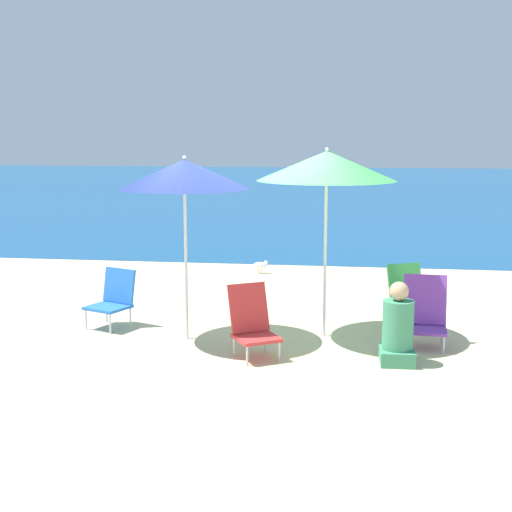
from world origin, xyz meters
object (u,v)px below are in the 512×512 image
Objects in this scene: beach_umbrella_navy at (184,174)px; beach_chair_blue at (113,297)px; beach_chair_red at (252,322)px; beach_chair_purple at (425,313)px; water_bottle at (413,297)px; person_seated_near at (398,330)px; beach_chair_green at (409,296)px; seagull at (261,265)px; beach_umbrella_green at (327,166)px.

beach_chair_blue is at bearing 158.62° from beach_umbrella_navy.
beach_chair_red is 0.98× the size of beach_chair_purple.
water_bottle is (0.03, 2.13, -0.31)m from beach_chair_purple.
person_seated_near reaches higher than beach_chair_purple.
beach_chair_purple is 2.15m from water_bottle.
beach_chair_green is 3.91m from seagull.
beach_umbrella_navy is 1.67m from beach_umbrella_green.
beach_chair_green is 0.96× the size of beach_chair_purple.
beach_umbrella_navy is 3.22m from beach_chair_purple.
beach_umbrella_green is 2.05m from beach_chair_red.
beach_chair_purple reaches higher than beach_chair_red.
beach_chair_green is at bearing 100.68° from beach_chair_purple.
beach_chair_red is at bearing -156.92° from beach_chair_purple.
seagull is at bearing 111.96° from person_seated_near.
beach_umbrella_green is (1.63, 0.35, 0.09)m from beach_umbrella_navy.
beach_umbrella_green reaches higher than beach_chair_blue.
beach_chair_blue is at bearing 161.97° from person_seated_near.
beach_chair_purple is 4.74m from seagull.
beach_chair_green is (1.05, 0.71, -1.69)m from beach_umbrella_green.
water_bottle is at bearing 57.06° from beach_chair_green.
person_seated_near reaches higher than beach_chair_blue.
beach_umbrella_navy is 2.83× the size of beach_chair_green.
beach_chair_green is at bearing 80.14° from person_seated_near.
beach_chair_red is 2.05m from beach_chair_purple.
beach_umbrella_green is 3.01m from water_bottle.
beach_chair_red is 2.42m from beach_chair_green.
beach_chair_blue is at bearing 164.01° from beach_chair_green.
beach_chair_red reaches higher than seagull.
beach_umbrella_navy is 2.99m from person_seated_near.
beach_chair_purple reaches higher than seagull.
beach_umbrella_navy is at bearing 175.82° from beach_chair_green.
beach_umbrella_green is at bearing 21.37° from beach_chair_blue.
beach_chair_purple is at bearing -90.77° from water_bottle.
beach_chair_blue is (-1.06, 0.41, -1.59)m from beach_umbrella_navy.
water_bottle is (0.15, 1.21, -0.29)m from beach_chair_green.
beach_umbrella_navy reaches higher than water_bottle.
beach_chair_green is at bearing 34.06° from beach_umbrella_green.
beach_chair_green is at bearing -52.90° from seagull.
beach_chair_green is 3.77× the size of water_bottle.
beach_chair_green is at bearing 32.53° from beach_chair_blue.
beach_chair_blue is 0.91× the size of beach_chair_purple.
seagull is (-2.36, 3.12, -0.23)m from beach_chair_green.
seagull is (-1.31, 3.83, -1.92)m from beach_umbrella_green.
beach_chair_blue is at bearing 179.20° from beach_chair_purple.
beach_umbrella_green reaches higher than beach_chair_red.
person_seated_near is at bearing -65.88° from seagull.
beach_chair_red is 2.16m from beach_chair_blue.
beach_umbrella_navy is at bearing -173.85° from beach_chair_purple.
beach_chair_blue is 0.82× the size of person_seated_near.
beach_umbrella_green is 2.06m from beach_chair_purple.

